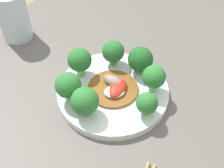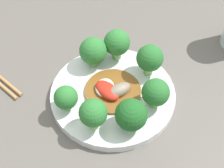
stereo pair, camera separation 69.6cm
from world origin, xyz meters
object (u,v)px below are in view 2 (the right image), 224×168
object	(u,v)px
broccoli_north	(66,98)
broccoli_south	(150,59)
broccoli_northwest	(93,113)
stirfry_center	(111,90)
broccoli_east	(93,51)
broccoli_southwest	(156,93)
broccoli_southeast	(117,43)
broccoli_west	(132,115)
plate	(112,93)

from	to	relation	value
broccoli_north	broccoli_south	bearing A→B (deg)	-90.76
broccoli_northwest	stirfry_center	xyz separation A→B (m)	(0.05, -0.06, -0.03)
stirfry_center	broccoli_northwest	bearing A→B (deg)	128.86
broccoli_north	broccoli_east	distance (m)	0.12
broccoli_southwest	broccoli_northwest	world-z (taller)	broccoli_northwest
broccoli_east	broccoli_south	bearing A→B (deg)	-132.83
broccoli_south	stirfry_center	world-z (taller)	broccoli_south
broccoli_south	broccoli_southeast	bearing A→B (deg)	25.11
broccoli_southwest	broccoli_east	xyz separation A→B (m)	(0.15, 0.05, 0.00)
broccoli_west	broccoli_southwest	world-z (taller)	same
broccoli_west	broccoli_northwest	distance (m)	0.07
broccoli_south	broccoli_southwest	size ratio (longest dim) A/B	1.10
plate	broccoli_southwest	distance (m)	0.10
broccoli_southwest	broccoli_east	bearing A→B (deg)	17.51
broccoli_south	broccoli_southwest	distance (m)	0.08
broccoli_northwest	broccoli_west	bearing A→B (deg)	-119.52
broccoli_north	broccoli_northwest	size ratio (longest dim) A/B	0.81
broccoli_southwest	broccoli_south	bearing A→B (deg)	-26.78
broccoli_west	broccoli_south	world-z (taller)	broccoli_south
broccoli_north	broccoli_southwest	size ratio (longest dim) A/B	0.84
broccoli_west	broccoli_southwest	distance (m)	0.07
broccoli_north	broccoli_southwest	world-z (taller)	broccoli_southwest
plate	broccoli_north	world-z (taller)	broccoli_north
broccoli_south	broccoli_east	bearing A→B (deg)	47.17
broccoli_southeast	broccoli_northwest	world-z (taller)	broccoli_southeast
broccoli_west	broccoli_northwest	world-z (taller)	broccoli_northwest
stirfry_center	broccoli_south	bearing A→B (deg)	-85.78
broccoli_southeast	broccoli_east	xyz separation A→B (m)	(0.01, 0.05, -0.00)
broccoli_southwest	broccoli_southeast	bearing A→B (deg)	-1.43
broccoli_northwest	broccoli_east	size ratio (longest dim) A/B	1.01
stirfry_center	broccoli_north	bearing A→B (deg)	84.06
plate	stirfry_center	xyz separation A→B (m)	(-0.00, 0.00, 0.02)
broccoli_south	broccoli_northwest	bearing A→B (deg)	110.51
broccoli_west	broccoli_north	distance (m)	0.12
broccoli_north	broccoli_northwest	bearing A→B (deg)	-158.34
plate	stirfry_center	size ratio (longest dim) A/B	2.22
broccoli_southwest	stirfry_center	bearing A→B (deg)	40.05
broccoli_south	broccoli_east	world-z (taller)	broccoli_south
broccoli_northwest	broccoli_southwest	bearing A→B (deg)	-96.83
broccoli_west	broccoli_southwest	xyz separation A→B (m)	(0.02, -0.06, 0.00)
broccoli_east	stirfry_center	xyz separation A→B (m)	(-0.09, 0.01, -0.03)
broccoli_northwest	stirfry_center	world-z (taller)	broccoli_northwest
broccoli_north	broccoli_southwest	xyz separation A→B (m)	(-0.08, -0.14, 0.01)
broccoli_south	broccoli_north	distance (m)	0.18
broccoli_west	broccoli_southeast	size ratio (longest dim) A/B	0.91
broccoli_west	plate	bearing A→B (deg)	-7.41
broccoli_east	broccoli_southwest	bearing A→B (deg)	-162.49
plate	broccoli_east	world-z (taller)	broccoli_east
stirfry_center	plate	bearing A→B (deg)	-55.34
broccoli_west	broccoli_northwest	bearing A→B (deg)	60.48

